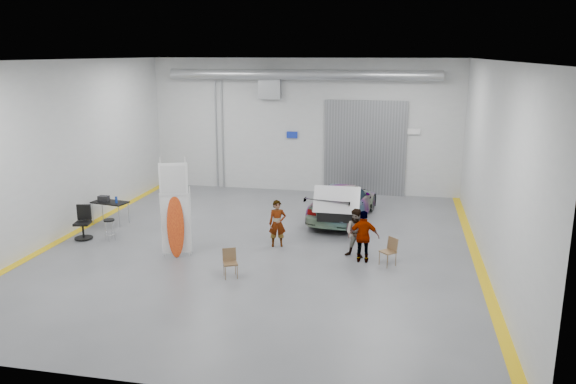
% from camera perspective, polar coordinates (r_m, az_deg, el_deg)
% --- Properties ---
extents(ground, '(16.00, 16.00, 0.00)m').
position_cam_1_polar(ground, '(18.50, -2.85, -5.67)').
color(ground, '#56585D').
rests_on(ground, ground).
extents(room_shell, '(14.02, 16.18, 6.01)m').
position_cam_1_polar(room_shell, '(19.65, -0.69, 7.73)').
color(room_shell, '#B7BABC').
rests_on(room_shell, ground).
extents(sedan_car, '(2.59, 4.94, 1.37)m').
position_cam_1_polar(sedan_car, '(21.55, 5.57, -0.97)').
color(sedan_car, silver).
rests_on(sedan_car, ground).
extents(person_a, '(0.64, 0.51, 1.56)m').
position_cam_1_polar(person_a, '(18.40, -1.08, -3.22)').
color(person_a, olive).
rests_on(person_a, ground).
extents(person_b, '(0.88, 0.74, 1.56)m').
position_cam_1_polar(person_b, '(17.53, 7.01, -4.19)').
color(person_b, '#445E7E').
rests_on(person_b, ground).
extents(person_c, '(0.94, 0.40, 1.62)m').
position_cam_1_polar(person_c, '(17.18, 7.70, -4.51)').
color(person_c, brown).
rests_on(person_c, ground).
extents(surfboard_display, '(0.87, 0.43, 3.16)m').
position_cam_1_polar(surfboard_display, '(17.68, -11.63, -2.53)').
color(surfboard_display, white).
rests_on(surfboard_display, ground).
extents(folding_chair_near, '(0.51, 0.55, 0.82)m').
position_cam_1_polar(folding_chair_near, '(16.15, -5.85, -7.76)').
color(folding_chair_near, brown).
rests_on(folding_chair_near, ground).
extents(folding_chair_far, '(0.56, 0.63, 0.84)m').
position_cam_1_polar(folding_chair_far, '(17.19, 10.09, -6.51)').
color(folding_chair_far, brown).
rests_on(folding_chair_far, ground).
extents(shop_stool, '(0.38, 0.38, 0.75)m').
position_cam_1_polar(shop_stool, '(20.00, -17.66, -3.70)').
color(shop_stool, black).
rests_on(shop_stool, ground).
extents(work_table, '(1.41, 0.88, 1.08)m').
position_cam_1_polar(work_table, '(21.90, -17.79, -0.94)').
color(work_table, '#93969B').
rests_on(work_table, ground).
extents(office_chair, '(0.61, 0.63, 1.15)m').
position_cam_1_polar(office_chair, '(20.45, -20.03, -3.12)').
color(office_chair, black).
rests_on(office_chair, ground).
extents(trunk_lid, '(1.59, 0.97, 0.04)m').
position_cam_1_polar(trunk_lid, '(19.35, 4.95, -0.53)').
color(trunk_lid, silver).
rests_on(trunk_lid, sedan_car).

